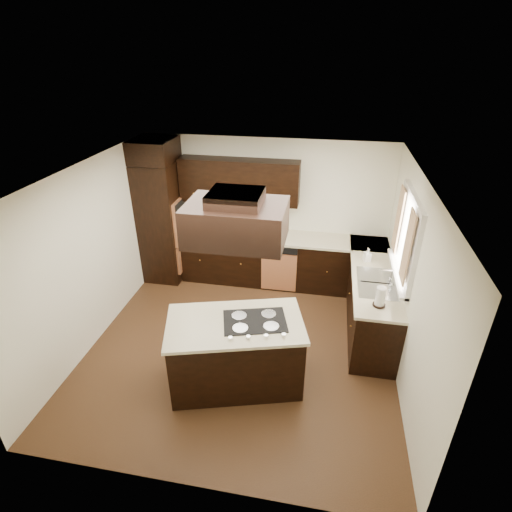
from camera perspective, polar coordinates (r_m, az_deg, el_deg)
name	(u,v)px	position (r m, az deg, el deg)	size (l,w,h in m)	color
floor	(242,346)	(5.88, -2.07, -12.70)	(4.20, 4.20, 0.02)	brown
ceiling	(238,175)	(4.64, -2.62, 11.54)	(4.20, 4.20, 0.02)	white
wall_back	(266,210)	(7.01, 1.45, 6.55)	(4.20, 0.02, 2.50)	white
wall_front	(185,396)	(3.56, -10.15, -19.11)	(4.20, 0.02, 2.50)	white
wall_left	(90,256)	(5.93, -22.63, -0.01)	(0.02, 4.20, 2.50)	white
wall_right	(411,286)	(5.16, 21.27, -4.05)	(0.02, 4.20, 2.50)	white
oven_column	(162,222)	(7.20, -13.23, 4.75)	(0.65, 0.75, 2.12)	black
wall_oven_face	(181,220)	(7.05, -10.65, 5.04)	(0.05, 0.62, 0.78)	#B66D43
base_cabinets_back	(265,259)	(7.07, 1.25, -0.50)	(2.93, 0.60, 0.88)	black
base_cabinets_right	(370,298)	(6.28, 16.03, -5.78)	(0.60, 2.40, 0.88)	black
countertop_back	(265,236)	(6.85, 1.27, 2.82)	(2.93, 0.63, 0.04)	beige
countertop_right	(374,272)	(6.05, 16.46, -2.14)	(0.63, 2.40, 0.04)	beige
upper_cabinets	(239,181)	(6.73, -2.41, 10.66)	(2.00, 0.34, 0.72)	black
dishwasher_front	(279,271)	(6.81, 3.28, -2.21)	(0.60, 0.05, 0.72)	#B66D43
window_frame	(407,237)	(5.45, 20.74, 2.60)	(0.06, 1.32, 1.12)	white
window_pane	(409,237)	(5.45, 21.03, 2.57)	(0.00, 1.20, 1.00)	white
curtain_left	(407,247)	(5.04, 20.82, 1.15)	(0.02, 0.34, 0.90)	beige
curtain_right	(398,220)	(5.80, 19.68, 4.87)	(0.02, 0.34, 0.90)	beige
sink_rim	(377,283)	(5.74, 16.88, -3.69)	(0.52, 0.84, 0.01)	silver
island	(236,354)	(5.09, -2.89, -13.75)	(1.56, 0.85, 0.88)	black
island_top	(235,324)	(4.79, -3.02, -9.66)	(1.62, 0.91, 0.04)	beige
cooktop	(255,321)	(4.79, -0.17, -9.27)	(0.74, 0.49, 0.01)	black
range_hood	(236,222)	(4.23, -2.85, 4.80)	(1.05, 0.72, 0.42)	black
hood_duct	(236,198)	(4.13, -2.94, 8.31)	(0.55, 0.50, 0.13)	black
blender_base	(216,229)	(6.98, -5.72, 3.80)	(0.15, 0.15, 0.10)	silver
blender_pitcher	(216,220)	(6.91, -5.79, 5.16)	(0.13, 0.13, 0.26)	silver
spice_rack	(235,226)	(6.79, -2.96, 4.33)	(0.41, 0.10, 0.34)	black
mixing_bowl	(186,228)	(7.15, -9.92, 3.96)	(0.26, 0.26, 0.06)	white
soap_bottle	(367,255)	(6.21, 15.64, 0.18)	(0.10, 0.10, 0.22)	white
paper_towel	(380,297)	(5.21, 17.34, -5.61)	(0.12, 0.12, 0.27)	white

